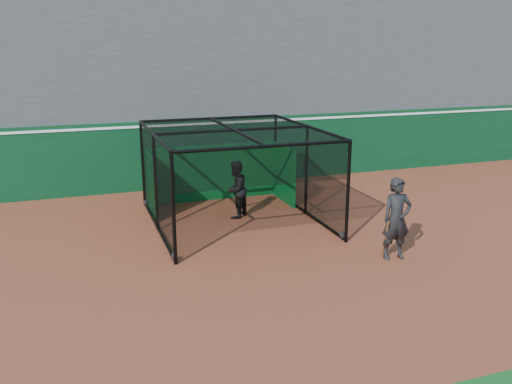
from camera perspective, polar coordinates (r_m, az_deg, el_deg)
name	(u,v)px	position (r m, az deg, el deg)	size (l,w,h in m)	color
ground	(263,273)	(12.80, 0.79, -8.52)	(120.00, 120.00, 0.00)	brown
outfield_wall	(186,152)	(20.28, -7.42, 4.18)	(50.00, 0.50, 2.50)	#0A391D
grandstand	(164,61)	(23.62, -9.64, 13.46)	(50.00, 7.85, 8.95)	#4C4C4F
batting_cage	(234,177)	(15.98, -2.30, 1.61)	(4.73, 5.41, 2.77)	black
batter	(236,189)	(16.51, -2.15, 0.27)	(0.86, 0.67, 1.77)	black
on_deck_player	(397,219)	(13.73, 14.58, -2.76)	(0.79, 0.55, 2.06)	black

